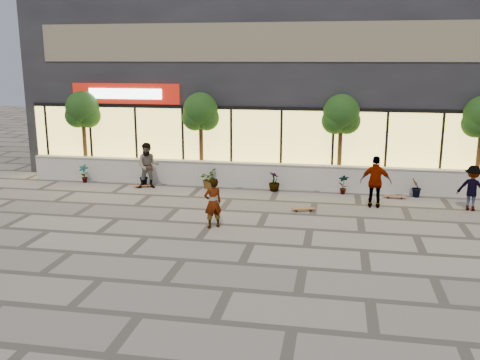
% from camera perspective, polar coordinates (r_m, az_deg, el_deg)
% --- Properties ---
extents(ground, '(80.00, 80.00, 0.00)m').
position_cam_1_polar(ground, '(15.95, 1.22, -6.78)').
color(ground, gray).
rests_on(ground, ground).
extents(planter_wall, '(22.00, 0.42, 1.04)m').
position_cam_1_polar(planter_wall, '(22.48, 4.10, 0.45)').
color(planter_wall, silver).
rests_on(planter_wall, ground).
extents(retail_building, '(24.00, 9.17, 8.50)m').
position_cam_1_polar(retail_building, '(27.43, 5.53, 10.53)').
color(retail_building, black).
rests_on(retail_building, ground).
extents(shrub_a, '(0.43, 0.29, 0.81)m').
position_cam_1_polar(shrub_a, '(24.41, -16.31, 0.67)').
color(shrub_a, '#123912').
rests_on(shrub_a, ground).
extents(shrub_b, '(0.57, 0.57, 0.81)m').
position_cam_1_polar(shrub_b, '(23.29, -10.14, 0.42)').
color(shrub_b, '#123912').
rests_on(shrub_b, ground).
extents(shrub_c, '(0.68, 0.77, 0.81)m').
position_cam_1_polar(shrub_c, '(22.47, -3.43, 0.14)').
color(shrub_c, '#123912').
rests_on(shrub_c, ground).
extents(shrub_d, '(0.64, 0.64, 0.81)m').
position_cam_1_polar(shrub_d, '(21.98, 3.67, -0.15)').
color(shrub_d, '#123912').
rests_on(shrub_d, ground).
extents(shrub_e, '(0.46, 0.35, 0.81)m').
position_cam_1_polar(shrub_e, '(21.85, 10.98, -0.45)').
color(shrub_e, '#123912').
rests_on(shrub_e, ground).
extents(shrub_f, '(0.55, 0.57, 0.81)m').
position_cam_1_polar(shrub_f, '(22.06, 18.27, -0.74)').
color(shrub_f, '#123912').
rests_on(shrub_f, ground).
extents(tree_west, '(1.60, 1.50, 3.92)m').
position_cam_1_polar(tree_west, '(25.35, -16.43, 7.01)').
color(tree_west, '#4C301B').
rests_on(tree_west, ground).
extents(tree_midwest, '(1.60, 1.50, 3.92)m').
position_cam_1_polar(tree_midwest, '(23.40, -4.22, 7.05)').
color(tree_midwest, '#4C301B').
rests_on(tree_midwest, ground).
extents(tree_mideast, '(1.60, 1.50, 3.92)m').
position_cam_1_polar(tree_mideast, '(22.65, 10.74, 6.66)').
color(tree_mideast, '#4C301B').
rests_on(tree_mideast, ground).
extents(skater_center, '(0.72, 0.68, 1.66)m').
position_cam_1_polar(skater_center, '(17.17, -2.91, -2.45)').
color(skater_center, white).
rests_on(skater_center, ground).
extents(skater_left, '(1.10, 0.96, 1.92)m').
position_cam_1_polar(skater_left, '(22.65, -9.76, 1.52)').
color(skater_left, '#927B5E').
rests_on(skater_left, ground).
extents(skater_right_near, '(1.16, 0.56, 1.91)m').
position_cam_1_polar(skater_right_near, '(20.04, 14.28, -0.21)').
color(skater_right_near, white).
rests_on(skater_right_near, ground).
extents(skater_right_far, '(1.21, 0.98, 1.64)m').
position_cam_1_polar(skater_right_far, '(20.83, 23.55, -0.80)').
color(skater_right_far, maroon).
rests_on(skater_right_far, ground).
extents(skateboard_center, '(0.89, 0.47, 0.10)m').
position_cam_1_polar(skateboard_center, '(19.27, 6.77, -3.09)').
color(skateboard_center, brown).
rests_on(skateboard_center, ground).
extents(skateboard_left, '(0.74, 0.45, 0.09)m').
position_cam_1_polar(skateboard_left, '(23.00, -10.38, -0.60)').
color(skateboard_left, orange).
rests_on(skateboard_left, ground).
extents(skateboard_right_near, '(0.84, 0.26, 0.10)m').
position_cam_1_polar(skateboard_right_near, '(21.71, 16.19, -1.70)').
color(skateboard_right_near, '#9A4D32').
rests_on(skateboard_right_near, ground).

